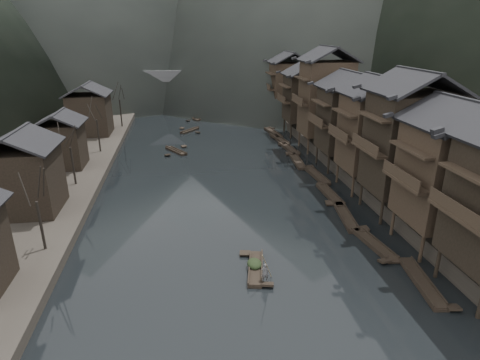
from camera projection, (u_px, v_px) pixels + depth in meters
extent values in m
plane|color=black|center=(245.00, 254.00, 34.69)|extent=(300.00, 300.00, 0.00)
cube|color=#2D2823|center=(394.00, 126.00, 76.14)|extent=(40.00, 200.00, 1.80)
cube|color=#2D2823|center=(0.00, 142.00, 66.73)|extent=(40.00, 200.00, 1.20)
cylinder|color=black|center=(438.00, 263.00, 30.98)|extent=(0.30, 0.30, 2.90)
cylinder|color=black|center=(470.00, 260.00, 31.35)|extent=(0.30, 0.30, 2.90)
cube|color=#31251B|center=(461.00, 216.00, 26.79)|extent=(1.20, 5.70, 0.25)
cylinder|color=#31251B|center=(422.00, 248.00, 33.01)|extent=(0.30, 0.30, 2.90)
cylinder|color=#31251B|center=(393.00, 222.00, 37.45)|extent=(0.30, 0.30, 2.90)
cylinder|color=#31251B|center=(452.00, 246.00, 33.39)|extent=(0.30, 0.30, 2.90)
cylinder|color=#31251B|center=(420.00, 220.00, 37.83)|extent=(0.30, 0.30, 2.90)
cube|color=#31251B|center=(450.00, 174.00, 33.72)|extent=(7.00, 6.00, 8.35)
cube|color=#31251B|center=(405.00, 181.00, 33.32)|extent=(1.20, 5.70, 0.25)
cylinder|color=black|center=(382.00, 212.00, 39.49)|extent=(0.30, 0.30, 2.90)
cylinder|color=black|center=(361.00, 194.00, 43.93)|extent=(0.30, 0.30, 2.90)
cylinder|color=black|center=(408.00, 210.00, 39.86)|extent=(0.30, 0.30, 2.90)
cylinder|color=black|center=(384.00, 192.00, 44.30)|extent=(0.30, 0.30, 2.90)
cube|color=black|center=(407.00, 143.00, 39.92)|extent=(7.00, 6.00, 9.90)
cube|color=#31251B|center=(369.00, 150.00, 39.55)|extent=(1.20, 5.70, 0.25)
cylinder|color=#31251B|center=(353.00, 186.00, 45.97)|extent=(0.30, 0.30, 2.90)
cylinder|color=#31251B|center=(337.00, 172.00, 50.41)|extent=(0.30, 0.30, 2.90)
cylinder|color=#31251B|center=(375.00, 185.00, 46.34)|extent=(0.30, 0.30, 2.90)
cylinder|color=#31251B|center=(358.00, 171.00, 50.78)|extent=(0.30, 0.30, 2.90)
cube|color=#31251B|center=(375.00, 133.00, 46.62)|extent=(7.00, 6.00, 8.66)
cube|color=#31251B|center=(341.00, 137.00, 46.23)|extent=(1.20, 5.70, 0.25)
cylinder|color=black|center=(328.00, 164.00, 53.37)|extent=(0.30, 0.30, 2.90)
cylinder|color=black|center=(317.00, 154.00, 57.81)|extent=(0.30, 0.30, 2.90)
cylinder|color=black|center=(348.00, 164.00, 53.74)|extent=(0.30, 0.30, 2.90)
cylinder|color=black|center=(335.00, 153.00, 58.19)|extent=(0.30, 0.30, 2.90)
cube|color=black|center=(347.00, 119.00, 54.07)|extent=(7.00, 6.00, 8.35)
cube|color=#31251B|center=(319.00, 123.00, 53.68)|extent=(1.20, 5.70, 0.25)
cylinder|color=#31251B|center=(308.00, 146.00, 61.70)|extent=(0.30, 0.30, 2.90)
cylinder|color=#31251B|center=(299.00, 138.00, 66.14)|extent=(0.30, 0.30, 2.90)
cylinder|color=#31251B|center=(325.00, 145.00, 62.07)|extent=(0.30, 0.30, 2.90)
cylinder|color=#31251B|center=(315.00, 138.00, 66.51)|extent=(0.30, 0.30, 2.90)
cube|color=#31251B|center=(325.00, 98.00, 61.92)|extent=(7.00, 6.00, 11.08)
cube|color=#31251B|center=(300.00, 103.00, 61.57)|extent=(1.20, 5.70, 0.25)
cylinder|color=black|center=(291.00, 131.00, 70.95)|extent=(0.30, 0.30, 2.90)
cylinder|color=black|center=(284.00, 125.00, 75.39)|extent=(0.30, 0.30, 2.90)
cylinder|color=black|center=(306.00, 130.00, 71.32)|extent=(0.30, 0.30, 2.90)
cylinder|color=black|center=(298.00, 124.00, 75.77)|extent=(0.30, 0.30, 2.90)
cube|color=black|center=(306.00, 98.00, 71.72)|extent=(7.00, 6.00, 8.00)
cube|color=#31251B|center=(284.00, 101.00, 71.32)|extent=(1.20, 5.70, 0.25)
cylinder|color=#31251B|center=(276.00, 117.00, 82.06)|extent=(0.30, 0.30, 2.90)
cylinder|color=#31251B|center=(271.00, 112.00, 86.50)|extent=(0.30, 0.30, 2.90)
cylinder|color=#31251B|center=(289.00, 117.00, 82.43)|extent=(0.30, 0.30, 2.90)
cylinder|color=#31251B|center=(283.00, 112.00, 86.87)|extent=(0.30, 0.30, 2.90)
cube|color=#31251B|center=(288.00, 86.00, 82.62)|extent=(7.00, 6.00, 9.17)
cube|color=#31251B|center=(269.00, 89.00, 82.23)|extent=(1.20, 5.70, 0.25)
cube|color=black|center=(25.00, 178.00, 39.58)|extent=(6.00, 6.00, 6.50)
cube|color=black|center=(63.00, 144.00, 52.66)|extent=(5.00, 5.00, 5.80)
cube|color=black|center=(90.00, 113.00, 69.14)|extent=(6.50, 6.50, 6.80)
cylinder|color=black|center=(37.00, 223.00, 32.74)|extent=(0.24, 0.24, 4.32)
cylinder|color=black|center=(79.00, 164.00, 46.89)|extent=(0.24, 0.24, 4.51)
cylinder|color=black|center=(100.00, 134.00, 59.44)|extent=(0.24, 0.24, 4.85)
cylinder|color=black|center=(116.00, 112.00, 74.72)|extent=(0.24, 0.24, 4.99)
cube|color=black|center=(421.00, 282.00, 30.55)|extent=(1.99, 6.73, 0.30)
cube|color=black|center=(422.00, 280.00, 30.49)|extent=(2.03, 6.60, 0.10)
cube|color=black|center=(395.00, 259.00, 33.37)|extent=(1.04, 0.94, 0.34)
cube|color=black|center=(453.00, 307.00, 27.64)|extent=(1.04, 0.94, 0.34)
cube|color=black|center=(373.00, 244.00, 35.91)|extent=(1.90, 6.06, 0.30)
cube|color=black|center=(374.00, 242.00, 35.85)|extent=(1.94, 5.95, 0.10)
cube|color=black|center=(364.00, 228.00, 38.54)|extent=(1.03, 0.86, 0.32)
cube|color=black|center=(385.00, 260.00, 33.18)|extent=(1.03, 0.86, 0.32)
cube|color=black|center=(345.00, 216.00, 41.22)|extent=(2.03, 7.06, 0.30)
cube|color=black|center=(345.00, 215.00, 41.16)|extent=(2.07, 6.93, 0.10)
cube|color=black|center=(330.00, 202.00, 44.18)|extent=(1.04, 0.98, 0.35)
cube|color=black|center=(364.00, 230.00, 38.16)|extent=(1.04, 0.98, 0.35)
cube|color=black|center=(330.00, 195.00, 46.51)|extent=(1.23, 6.66, 0.30)
cube|color=black|center=(330.00, 194.00, 46.45)|extent=(1.28, 6.53, 0.10)
cube|color=black|center=(321.00, 184.00, 49.42)|extent=(0.95, 0.83, 0.34)
cube|color=black|center=(340.00, 205.00, 43.50)|extent=(0.95, 0.83, 0.34)
cube|color=black|center=(316.00, 175.00, 52.73)|extent=(1.64, 6.93, 0.30)
cube|color=black|center=(316.00, 174.00, 52.66)|extent=(1.68, 6.79, 0.10)
cube|color=black|center=(310.00, 166.00, 55.75)|extent=(1.00, 0.91, 0.35)
cube|color=black|center=(323.00, 183.00, 49.61)|extent=(1.00, 0.91, 0.35)
cube|color=black|center=(297.00, 161.00, 58.51)|extent=(1.60, 7.44, 0.30)
cube|color=black|center=(297.00, 160.00, 58.45)|extent=(1.65, 7.30, 0.10)
cube|color=black|center=(289.00, 153.00, 61.70)|extent=(0.99, 0.97, 0.36)
cube|color=black|center=(305.00, 168.00, 55.23)|extent=(0.99, 0.97, 0.36)
cube|color=black|center=(289.00, 149.00, 64.48)|extent=(1.92, 7.25, 0.30)
cube|color=black|center=(289.00, 148.00, 64.42)|extent=(1.96, 7.11, 0.10)
cube|color=black|center=(286.00, 142.00, 67.65)|extent=(1.03, 0.98, 0.35)
cube|color=black|center=(292.00, 154.00, 61.21)|extent=(1.03, 0.98, 0.35)
cube|color=black|center=(279.00, 139.00, 69.83)|extent=(2.04, 7.17, 0.30)
cube|color=black|center=(279.00, 138.00, 69.77)|extent=(2.07, 7.03, 0.10)
cube|color=black|center=(277.00, 134.00, 72.96)|extent=(1.04, 0.99, 0.35)
cube|color=black|center=(281.00, 144.00, 66.60)|extent=(1.04, 0.99, 0.35)
cube|color=black|center=(273.00, 133.00, 74.33)|extent=(1.96, 7.65, 0.30)
cube|color=black|center=(273.00, 132.00, 74.27)|extent=(2.00, 7.51, 0.10)
cube|color=black|center=(271.00, 128.00, 77.68)|extent=(1.03, 1.03, 0.37)
cube|color=black|center=(275.00, 137.00, 70.88)|extent=(1.03, 1.03, 0.37)
cube|color=black|center=(268.00, 125.00, 80.14)|extent=(1.92, 6.57, 0.30)
cube|color=black|center=(268.00, 124.00, 80.08)|extent=(1.96, 6.45, 0.10)
cube|color=black|center=(267.00, 121.00, 83.00)|extent=(1.03, 0.91, 0.34)
cube|color=black|center=(269.00, 128.00, 77.18)|extent=(1.03, 0.91, 0.34)
cube|color=black|center=(259.00, 118.00, 86.58)|extent=(1.44, 6.47, 0.30)
cube|color=black|center=(259.00, 117.00, 86.52)|extent=(1.49, 6.35, 0.10)
cube|color=black|center=(257.00, 115.00, 89.40)|extent=(0.98, 0.84, 0.34)
cube|color=black|center=(261.00, 120.00, 83.66)|extent=(0.98, 0.84, 0.34)
cube|color=black|center=(256.00, 112.00, 92.93)|extent=(1.81, 5.98, 0.30)
cube|color=black|center=(256.00, 111.00, 92.87)|extent=(1.85, 5.87, 0.10)
cube|color=black|center=(253.00, 109.00, 95.43)|extent=(1.02, 0.84, 0.32)
cube|color=black|center=(260.00, 114.00, 90.33)|extent=(1.02, 0.84, 0.32)
cube|color=black|center=(176.00, 151.00, 63.37)|extent=(3.50, 5.06, 0.30)
cube|color=black|center=(176.00, 150.00, 63.30)|extent=(3.49, 5.00, 0.10)
cube|color=black|center=(184.00, 146.00, 65.51)|extent=(1.06, 0.99, 0.31)
cube|color=black|center=(168.00, 154.00, 61.12)|extent=(1.06, 0.99, 0.31)
cube|color=black|center=(190.00, 130.00, 76.01)|extent=(3.79, 4.49, 0.30)
cube|color=black|center=(190.00, 130.00, 75.95)|extent=(3.77, 4.44, 0.10)
cube|color=black|center=(182.00, 128.00, 77.49)|extent=(1.05, 1.01, 0.30)
cube|color=black|center=(198.00, 132.00, 74.43)|extent=(1.05, 1.01, 0.30)
cube|color=black|center=(193.00, 118.00, 86.41)|extent=(3.24, 5.34, 0.30)
cube|color=black|center=(193.00, 117.00, 86.35)|extent=(3.24, 5.27, 0.10)
cube|color=black|center=(198.00, 115.00, 88.70)|extent=(1.06, 0.98, 0.31)
cube|color=black|center=(188.00, 120.00, 84.03)|extent=(1.06, 0.98, 0.31)
cube|color=black|center=(225.00, 106.00, 99.75)|extent=(3.59, 4.75, 0.30)
cube|color=black|center=(225.00, 106.00, 99.69)|extent=(3.58, 4.69, 0.10)
cube|color=black|center=(219.00, 104.00, 101.39)|extent=(1.05, 0.99, 0.30)
cube|color=black|center=(231.00, 107.00, 98.01)|extent=(1.05, 0.99, 0.30)
cube|color=#4C4C4F|center=(199.00, 76.00, 98.77)|extent=(40.00, 6.00, 1.60)
cube|color=#4C4C4F|center=(200.00, 72.00, 95.81)|extent=(40.00, 0.50, 1.00)
cube|color=#4C4C4F|center=(199.00, 70.00, 100.80)|extent=(40.00, 0.50, 1.00)
cube|color=#4C4C4F|center=(143.00, 94.00, 98.28)|extent=(3.20, 6.00, 6.40)
cube|color=#4C4C4F|center=(182.00, 93.00, 99.57)|extent=(3.20, 6.00, 6.40)
cube|color=#4C4C4F|center=(218.00, 92.00, 100.79)|extent=(3.20, 6.00, 6.40)
cube|color=#4C4C4F|center=(255.00, 92.00, 102.08)|extent=(3.20, 6.00, 6.40)
cube|color=black|center=(256.00, 269.00, 32.27)|extent=(2.07, 5.06, 0.30)
cube|color=black|center=(256.00, 267.00, 32.21)|extent=(2.10, 4.98, 0.10)
cube|color=black|center=(245.00, 253.00, 34.30)|extent=(1.02, 0.79, 0.30)
cube|color=black|center=(268.00, 284.00, 30.14)|extent=(1.02, 0.79, 0.30)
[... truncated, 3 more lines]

